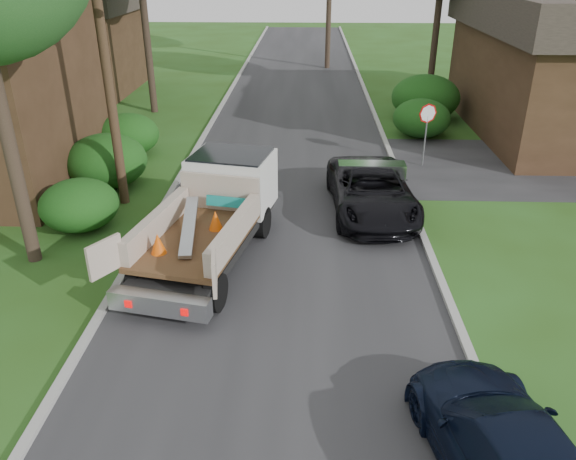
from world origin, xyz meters
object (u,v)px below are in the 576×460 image
(house_left_far, at_px, (70,38))
(black_pickup, at_px, (372,190))
(utility_pole, at_px, (103,43))
(navy_suv, at_px, (511,456))
(stop_sign, at_px, (427,122))
(flatbed_truck, at_px, (219,204))

(house_left_far, distance_m, black_pickup, 23.97)
(utility_pole, height_order, house_left_far, utility_pole)
(house_left_far, height_order, navy_suv, house_left_far)
(black_pickup, bearing_deg, stop_sign, 57.90)
(black_pickup, bearing_deg, utility_pole, 173.43)
(flatbed_truck, bearing_deg, black_pickup, 41.02)
(house_left_far, relative_size, black_pickup, 1.39)
(flatbed_truck, bearing_deg, house_left_far, 132.05)
(house_left_far, distance_m, flatbed_truck, 23.26)
(utility_pole, relative_size, black_pickup, 1.84)
(black_pickup, bearing_deg, navy_suv, -87.32)
(utility_pole, xyz_separation_m, house_left_far, (-8.02, 17.02, -2.12))
(house_left_far, xyz_separation_m, flatbed_truck, (11.71, -20.03, -1.75))
(stop_sign, distance_m, navy_suv, 15.10)
(house_left_far, xyz_separation_m, navy_suv, (17.30, -28.00, -2.34))
(black_pickup, height_order, navy_suv, black_pickup)
(house_left_far, relative_size, navy_suv, 1.54)
(stop_sign, distance_m, utility_pole, 11.91)
(flatbed_truck, bearing_deg, navy_suv, -43.19)
(stop_sign, bearing_deg, utility_pole, -159.38)
(house_left_far, bearing_deg, stop_sign, -34.81)
(stop_sign, xyz_separation_m, flatbed_truck, (-6.99, -7.03, -0.47))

